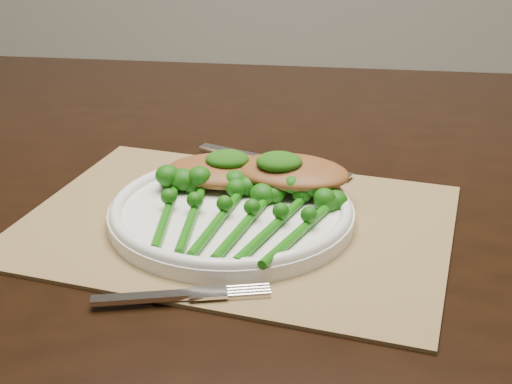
# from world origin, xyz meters

# --- Properties ---
(placemat) EXTENTS (0.48, 0.39, 0.00)m
(placemat) POSITION_xyz_m (-0.00, -0.13, 0.75)
(placemat) COLOR olive
(placemat) RESTS_ON dining_table
(dinner_plate) EXTENTS (0.24, 0.24, 0.02)m
(dinner_plate) POSITION_xyz_m (-0.01, -0.13, 0.76)
(dinner_plate) COLOR white
(dinner_plate) RESTS_ON placemat
(knife) EXTENTS (0.19, 0.10, 0.01)m
(knife) POSITION_xyz_m (0.01, 0.03, 0.76)
(knife) COLOR silver
(knife) RESTS_ON placemat
(fork) EXTENTS (0.15, 0.04, 0.00)m
(fork) POSITION_xyz_m (-0.02, -0.27, 0.76)
(fork) COLOR silver
(fork) RESTS_ON placemat
(chicken_fillet_left) EXTENTS (0.12, 0.09, 0.02)m
(chicken_fillet_left) POSITION_xyz_m (-0.02, -0.06, 0.78)
(chicken_fillet_left) COLOR brown
(chicken_fillet_left) RESTS_ON dinner_plate
(chicken_fillet_right) EXTENTS (0.14, 0.11, 0.02)m
(chicken_fillet_right) POSITION_xyz_m (0.05, -0.08, 0.79)
(chicken_fillet_right) COLOR brown
(chicken_fillet_right) RESTS_ON dinner_plate
(pesto_dollop_left) EXTENTS (0.05, 0.04, 0.02)m
(pesto_dollop_left) POSITION_xyz_m (-0.02, -0.07, 0.79)
(pesto_dollop_left) COLOR #124209
(pesto_dollop_left) RESTS_ON chicken_fillet_left
(pesto_dollop_right) EXTENTS (0.05, 0.04, 0.02)m
(pesto_dollop_right) POSITION_xyz_m (0.04, -0.08, 0.80)
(pesto_dollop_right) COLOR #124209
(pesto_dollop_right) RESTS_ON chicken_fillet_right
(broccolini_bundle) EXTENTS (0.19, 0.20, 0.04)m
(broccolini_bundle) POSITION_xyz_m (-0.00, -0.17, 0.77)
(broccolini_bundle) COLOR #155E0C
(broccolini_bundle) RESTS_ON dinner_plate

